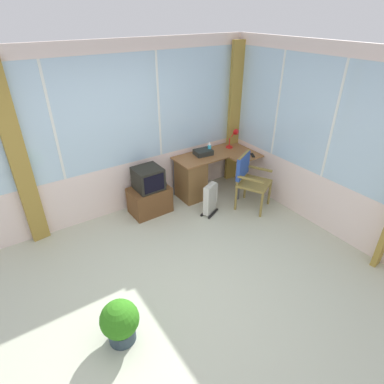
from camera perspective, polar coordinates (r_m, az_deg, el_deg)
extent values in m
cube|color=beige|center=(4.13, -0.99, -16.38)|extent=(5.76, 5.01, 0.06)
cube|color=silver|center=(5.34, -12.96, 0.77)|extent=(4.76, 0.06, 0.82)
cube|color=silver|center=(4.87, -14.64, 13.36)|extent=(4.66, 0.06, 1.62)
cube|color=silver|center=(4.70, -16.17, 23.88)|extent=(4.76, 0.06, 0.18)
cube|color=white|center=(4.69, -23.83, 11.11)|extent=(0.04, 0.07, 1.62)
cube|color=white|center=(5.17, -6.18, 15.10)|extent=(0.04, 0.07, 1.62)
cube|color=silver|center=(5.26, 21.59, -1.21)|extent=(0.06, 4.01, 0.82)
cube|color=silver|center=(4.79, 24.37, 11.36)|extent=(0.06, 3.93, 1.62)
cube|color=silver|center=(4.61, 26.89, 21.90)|extent=(0.06, 4.01, 0.18)
cube|color=white|center=(4.79, 24.37, 11.36)|extent=(0.07, 0.04, 1.62)
cube|color=white|center=(5.36, 15.44, 14.76)|extent=(0.07, 0.04, 1.62)
cube|color=#A38337|center=(4.68, -28.74, 4.98)|extent=(0.24, 0.10, 2.52)
cube|color=#A38337|center=(5.98, 7.61, 13.43)|extent=(0.24, 0.10, 2.52)
cube|color=brown|center=(5.65, 3.68, 6.82)|extent=(1.40, 0.55, 0.02)
cube|color=brown|center=(5.62, 9.81, 6.27)|extent=(0.55, 0.30, 0.02)
cube|color=brown|center=(5.57, -0.33, 2.23)|extent=(0.40, 0.51, 0.70)
cylinder|color=#4C4C51|center=(5.57, 8.46, 1.90)|extent=(0.04, 0.04, 0.71)
cylinder|color=#4C4C51|center=(5.66, -3.21, 2.70)|extent=(0.04, 0.04, 0.71)
cylinder|color=red|center=(5.93, 6.71, 8.06)|extent=(0.13, 0.13, 0.02)
cylinder|color=red|center=(5.90, 6.76, 8.86)|extent=(0.02, 0.02, 0.16)
cylinder|color=red|center=(5.85, 7.43, 10.32)|extent=(0.02, 0.09, 0.15)
cone|color=red|center=(5.85, 8.08, 10.58)|extent=(0.14, 0.14, 0.12)
cube|color=black|center=(5.64, 10.86, 6.52)|extent=(0.11, 0.15, 0.02)
cylinder|color=#39BDDD|center=(5.63, 3.14, 7.73)|extent=(0.06, 0.06, 0.16)
cone|color=white|center=(5.59, 3.17, 8.76)|extent=(0.06, 0.06, 0.06)
cube|color=#262924|center=(5.58, 2.02, 7.17)|extent=(0.32, 0.26, 0.09)
cylinder|color=olive|center=(5.22, 12.38, -2.36)|extent=(0.04, 0.04, 0.43)
cylinder|color=olive|center=(5.59, 13.76, -0.21)|extent=(0.04, 0.04, 0.43)
cylinder|color=olive|center=(5.33, 7.90, -1.17)|extent=(0.04, 0.04, 0.43)
cylinder|color=olive|center=(5.69, 9.54, 0.87)|extent=(0.04, 0.04, 0.43)
cube|color=olive|center=(5.33, 11.15, 1.51)|extent=(0.65, 0.65, 0.04)
cube|color=olive|center=(5.28, 9.16, 4.44)|extent=(0.40, 0.23, 0.46)
cube|color=#2C4CA0|center=(5.27, 9.18, 4.67)|extent=(0.43, 0.27, 0.39)
cube|color=olive|center=(5.06, 10.54, 2.24)|extent=(0.24, 0.40, 0.03)
cube|color=olive|center=(5.44, 12.08, 4.14)|extent=(0.24, 0.40, 0.03)
cube|color=brown|center=(5.27, -7.62, -1.44)|extent=(0.65, 0.45, 0.44)
cube|color=black|center=(5.08, -7.92, 2.42)|extent=(0.43, 0.41, 0.36)
cube|color=black|center=(4.92, -6.81, 1.52)|extent=(0.34, 0.02, 0.28)
cube|color=#262628|center=(5.20, -6.41, 1.44)|extent=(0.27, 0.23, 0.07)
cube|color=silver|center=(5.06, 2.55, -1.85)|extent=(0.06, 0.10, 0.51)
cube|color=silver|center=(5.09, 2.78, -1.63)|extent=(0.06, 0.10, 0.51)
cube|color=silver|center=(5.12, 3.00, -1.42)|extent=(0.06, 0.10, 0.51)
cube|color=silver|center=(5.15, 3.22, -1.21)|extent=(0.06, 0.10, 0.51)
cube|color=silver|center=(5.19, 3.44, -1.00)|extent=(0.06, 0.10, 0.51)
cube|color=silver|center=(5.22, 3.66, -0.80)|extent=(0.06, 0.10, 0.51)
cube|color=silver|center=(5.25, 3.88, -0.59)|extent=(0.06, 0.10, 0.51)
cube|color=black|center=(5.27, 3.81, -3.90)|extent=(0.29, 0.16, 0.03)
cube|color=black|center=(5.33, 2.48, -3.47)|extent=(0.29, 0.16, 0.03)
cube|color=silver|center=(5.27, 4.09, -0.16)|extent=(0.08, 0.10, 0.36)
cylinder|color=#2F4049|center=(3.63, -12.48, -23.64)|extent=(0.28, 0.28, 0.16)
sphere|color=#327E1B|center=(3.45, -12.91, -21.42)|extent=(0.39, 0.39, 0.39)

